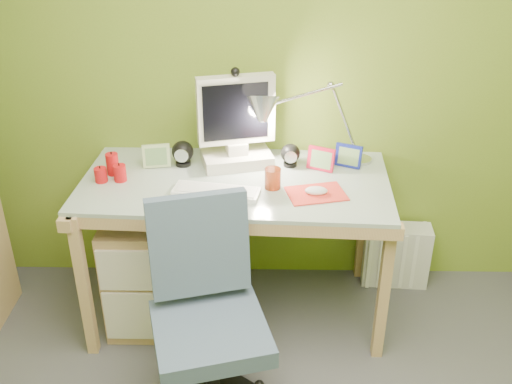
{
  "coord_description": "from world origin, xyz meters",
  "views": [
    {
      "loc": [
        0.04,
        -1.34,
        2.11
      ],
      "look_at": [
        0.0,
        1.0,
        0.85
      ],
      "focal_mm": 42.0,
      "sensor_mm": 36.0,
      "label": 1
    }
  ],
  "objects_px": {
    "monitor": "(236,118)",
    "task_chair": "(210,330)",
    "radiator": "(396,255)",
    "desk": "(236,248)",
    "desk_lamp": "(329,104)"
  },
  "relations": [
    {
      "from": "monitor",
      "to": "task_chair",
      "type": "relative_size",
      "value": 0.53
    },
    {
      "from": "task_chair",
      "to": "monitor",
      "type": "bearing_deg",
      "value": 69.98
    },
    {
      "from": "radiator",
      "to": "monitor",
      "type": "bearing_deg",
      "value": -170.12
    },
    {
      "from": "desk",
      "to": "monitor",
      "type": "distance_m",
      "value": 0.67
    },
    {
      "from": "desk",
      "to": "task_chair",
      "type": "distance_m",
      "value": 0.71
    },
    {
      "from": "desk_lamp",
      "to": "radiator",
      "type": "distance_m",
      "value": 1.03
    },
    {
      "from": "task_chair",
      "to": "radiator",
      "type": "xyz_separation_m",
      "value": [
        0.96,
        0.97,
        -0.28
      ]
    },
    {
      "from": "task_chair",
      "to": "radiator",
      "type": "distance_m",
      "value": 1.4
    },
    {
      "from": "desk",
      "to": "monitor",
      "type": "xyz_separation_m",
      "value": [
        0.0,
        0.18,
        0.64
      ]
    },
    {
      "from": "desk_lamp",
      "to": "task_chair",
      "type": "xyz_separation_m",
      "value": [
        -0.52,
        -0.88,
        -0.65
      ]
    },
    {
      "from": "monitor",
      "to": "desk",
      "type": "bearing_deg",
      "value": -104.12
    },
    {
      "from": "desk_lamp",
      "to": "radiator",
      "type": "height_order",
      "value": "desk_lamp"
    },
    {
      "from": "desk",
      "to": "desk_lamp",
      "type": "distance_m",
      "value": 0.87
    },
    {
      "from": "desk",
      "to": "monitor",
      "type": "height_order",
      "value": "monitor"
    },
    {
      "from": "monitor",
      "to": "task_chair",
      "type": "height_order",
      "value": "monitor"
    }
  ]
}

